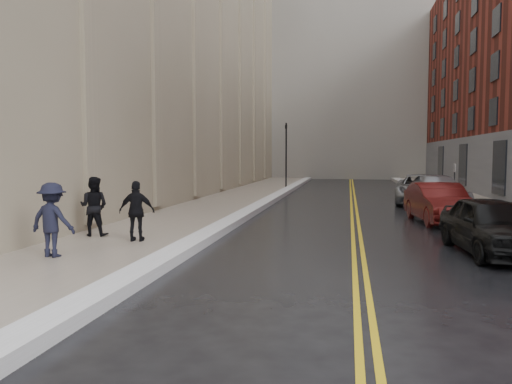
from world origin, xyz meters
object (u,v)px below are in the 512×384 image
at_px(pedestrian_a, 94,206).
at_px(car_silver_far, 421,189).
at_px(car_maroon, 439,203).
at_px(car_silver_near, 437,191).
at_px(car_black, 492,226).
at_px(pedestrian_b, 52,220).
at_px(pedestrian_c, 137,211).

bearing_deg(pedestrian_a, car_silver_far, -134.03).
bearing_deg(car_maroon, car_silver_near, 74.29).
relative_size(car_maroon, car_silver_near, 0.86).
xyz_separation_m(car_black, pedestrian_b, (-11.08, -3.13, 0.29)).
bearing_deg(pedestrian_c, car_silver_far, -132.27).
xyz_separation_m(pedestrian_b, pedestrian_c, (1.12, 2.51, -0.04)).
height_order(car_black, pedestrian_a, pedestrian_a).
bearing_deg(car_black, car_maroon, 87.22).
bearing_deg(car_maroon, pedestrian_a, -157.81).
height_order(car_maroon, pedestrian_c, pedestrian_c).
height_order(car_silver_near, pedestrian_a, pedestrian_a).
relative_size(car_black, pedestrian_b, 2.48).
xyz_separation_m(car_silver_near, pedestrian_c, (-10.71, -13.74, 0.22)).
bearing_deg(car_silver_near, pedestrian_a, -140.03).
height_order(car_maroon, car_silver_far, car_silver_far).
distance_m(car_silver_near, car_silver_far, 1.34).
bearing_deg(pedestrian_c, pedestrian_b, 57.62).
bearing_deg(car_silver_far, car_silver_near, -55.08).
xyz_separation_m(car_silver_far, pedestrian_a, (-11.81, -14.23, 0.27)).
bearing_deg(pedestrian_b, car_silver_far, -116.74).
distance_m(car_black, pedestrian_b, 11.51).
relative_size(car_silver_near, pedestrian_c, 3.17).
xyz_separation_m(car_silver_near, pedestrian_b, (-11.83, -16.24, 0.26)).
relative_size(car_silver_far, pedestrian_b, 3.14).
bearing_deg(pedestrian_b, car_black, -158.23).
relative_size(car_black, car_silver_far, 0.79).
bearing_deg(car_silver_near, pedestrian_c, -134.33).
height_order(car_maroon, car_silver_near, car_silver_near).
bearing_deg(car_silver_far, car_black, -83.91).
bearing_deg(pedestrian_a, car_silver_near, -137.97).
xyz_separation_m(car_silver_far, pedestrian_c, (-10.07, -14.91, 0.23)).
xyz_separation_m(car_black, car_silver_far, (0.12, 14.29, 0.03)).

